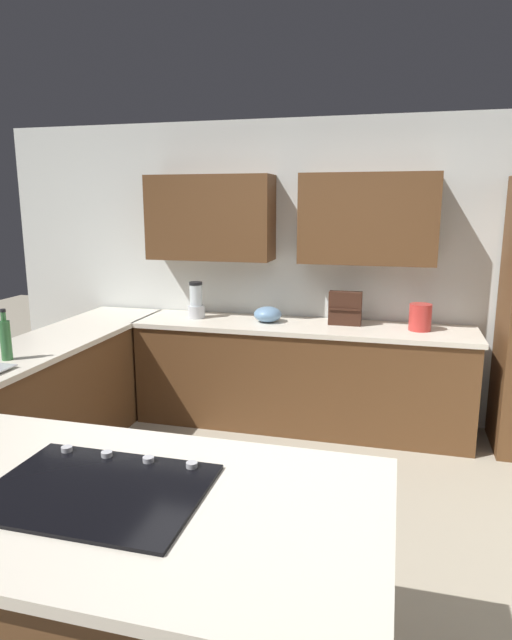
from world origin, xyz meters
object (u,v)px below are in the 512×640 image
Objects in this scene: cooktop at (97,489)px; dish_soap_bottle at (6,339)px; kettle at (420,317)px; spice_rack at (345,308)px; blender at (196,303)px; mixing_bowl at (268,314)px.

dish_soap_bottle is at bearing -42.73° from cooktop.
dish_soap_bottle reaches higher than kettle.
dish_soap_bottle reaches higher than spice_rack.
blender is 1.90m from kettle.
cooktop is 2.71× the size of spice_rack.
dish_soap_bottle is (1.37, 1.55, 0.07)m from mixing_bowl.
mixing_bowl reaches higher than cooktop.
kettle is at bearing 175.05° from spice_rack.
mixing_bowl is at bearing 4.57° from spice_rack.
dish_soap_bottle is at bearing 38.41° from spice_rack.
mixing_bowl is 0.71× the size of dish_soap_bottle.
spice_rack is (-0.65, -0.05, 0.07)m from mixing_bowl.
dish_soap_bottle is (1.44, -1.33, 0.13)m from cooktop.
blender reaches higher than cooktop.
cooktop is 3.19× the size of mixing_bowl.
spice_rack is at bearing -4.95° from kettle.
dish_soap_bottle is at bearing 65.08° from blender.
kettle is at bearing -112.28° from cooktop.
cooktop is 1.96m from dish_soap_bottle.
kettle is (-1.90, 0.00, -0.03)m from blender.
kettle is at bearing 180.00° from blender.
blender is at bearing 2.29° from spice_rack.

